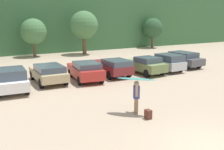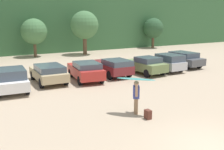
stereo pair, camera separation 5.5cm
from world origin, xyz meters
name	(u,v)px [view 1 (the left image)]	position (x,y,z in m)	size (l,w,h in m)	color
ground_plane	(212,146)	(0.00, 0.00, 0.00)	(120.00, 120.00, 0.00)	tan
hillside_ridge	(22,19)	(0.00, 34.58, 4.40)	(108.00, 12.00, 8.80)	#38663D
tree_center_right	(33,32)	(-0.26, 26.66, 3.03)	(3.11, 3.11, 4.60)	brown
tree_ridge_back	(84,25)	(5.84, 25.54, 3.72)	(3.55, 3.55, 5.53)	brown
tree_far_left	(153,28)	(18.04, 27.20, 3.03)	(3.06, 3.06, 4.59)	brown
parked_car_white	(10,79)	(-5.40, 11.96, 0.81)	(2.23, 4.89, 1.58)	white
parked_car_tan	(48,73)	(-2.55, 12.88, 0.76)	(2.04, 4.32, 1.37)	tan
parked_car_red	(85,70)	(0.16, 12.27, 0.79)	(2.35, 4.48, 1.46)	#B72D28
parked_car_maroon	(112,66)	(2.74, 12.76, 0.79)	(1.98, 4.56, 1.45)	maroon
parked_car_olive_green	(145,65)	(5.61, 12.02, 0.78)	(2.08, 4.08, 1.48)	#6B7F4C
parked_car_silver	(165,62)	(7.94, 12.23, 0.80)	(1.79, 4.33, 1.56)	silver
parked_car_dark_gray	(182,59)	(10.64, 12.87, 0.79)	(2.14, 4.34, 1.47)	#4C4F54
person_adult	(136,95)	(-0.50, 4.40, 0.95)	(0.52, 0.69, 1.69)	#8C6B4C
surfboard_teal	(136,79)	(-0.56, 4.37, 1.80)	(1.76, 1.77, 0.12)	teal
backpack_dropped	(148,114)	(-0.44, 3.47, 0.22)	(0.24, 0.34, 0.45)	#592D23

